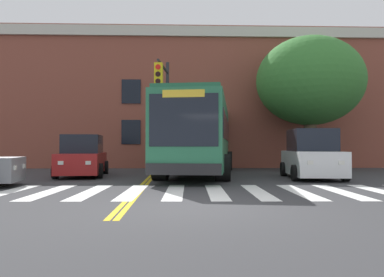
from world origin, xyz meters
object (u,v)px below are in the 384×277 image
at_px(city_bus, 200,135).
at_px(car_silver_behind_bus, 212,153).
at_px(car_white_far_lane, 312,156).
at_px(car_red_near_lane, 83,157).
at_px(traffic_light_overhead, 164,97).
at_px(street_tree_curbside_large, 310,81).

height_order(city_bus, car_silver_behind_bus, city_bus).
xyz_separation_m(car_white_far_lane, car_silver_behind_bus, (-2.94, 11.59, -0.08)).
bearing_deg(car_silver_behind_bus, car_white_far_lane, -75.77).
bearing_deg(car_red_near_lane, city_bus, 12.43).
distance_m(car_red_near_lane, car_white_far_lane, 9.49).
distance_m(city_bus, traffic_light_overhead, 2.45).
xyz_separation_m(car_red_near_lane, car_silver_behind_bus, (6.43, 10.05, 0.00)).
bearing_deg(street_tree_curbside_large, car_silver_behind_bus, 124.10).
bearing_deg(car_white_far_lane, car_silver_behind_bus, 104.23).
bearing_deg(car_red_near_lane, car_white_far_lane, -9.30).
distance_m(car_silver_behind_bus, street_tree_curbside_large, 9.06).
distance_m(traffic_light_overhead, street_tree_curbside_large, 7.97).
distance_m(car_white_far_lane, traffic_light_overhead, 7.06).
height_order(city_bus, street_tree_curbside_large, street_tree_curbside_large).
bearing_deg(traffic_light_overhead, car_red_near_lane, -161.31).
bearing_deg(car_silver_behind_bus, car_red_near_lane, -122.59).
height_order(car_silver_behind_bus, traffic_light_overhead, traffic_light_overhead).
bearing_deg(car_red_near_lane, car_silver_behind_bus, 57.41).
height_order(car_white_far_lane, traffic_light_overhead, traffic_light_overhead).
bearing_deg(street_tree_curbside_large, car_white_far_lane, -108.95).
bearing_deg(car_white_far_lane, car_red_near_lane, 170.70).
relative_size(car_white_far_lane, car_silver_behind_bus, 0.93).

